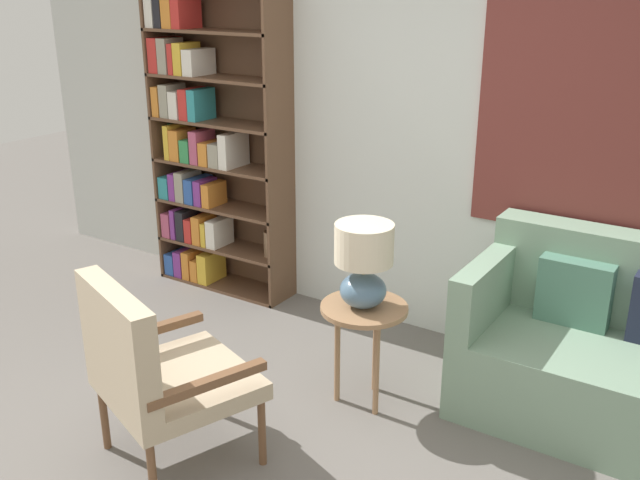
{
  "coord_description": "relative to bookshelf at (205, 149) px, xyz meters",
  "views": [
    {
      "loc": [
        1.75,
        -1.75,
        2.08
      ],
      "look_at": [
        -0.0,
        0.95,
        0.9
      ],
      "focal_mm": 40.0,
      "sensor_mm": 36.0,
      "label": 1
    }
  ],
  "objects": [
    {
      "name": "wall_back",
      "position": [
        1.6,
        0.18,
        0.36
      ],
      "size": [
        6.4,
        0.08,
        2.7
      ],
      "color": "silver",
      "rests_on": "ground_plane"
    },
    {
      "name": "bookshelf",
      "position": [
        0.0,
        0.0,
        0.0
      ],
      "size": [
        1.02,
        0.3,
        2.07
      ],
      "color": "brown",
      "rests_on": "ground_plane"
    },
    {
      "name": "armchair",
      "position": [
        1.2,
        -1.73,
        -0.47
      ],
      "size": [
        0.79,
        0.78,
        0.9
      ],
      "color": "brown",
      "rests_on": "ground_plane"
    },
    {
      "name": "side_table",
      "position": [
        1.71,
        -0.77,
        -0.51
      ],
      "size": [
        0.44,
        0.44,
        0.55
      ],
      "color": "#99704C",
      "rests_on": "ground_plane"
    },
    {
      "name": "table_lamp",
      "position": [
        1.7,
        -0.78,
        -0.2
      ],
      "size": [
        0.29,
        0.29,
        0.43
      ],
      "color": "slate",
      "rests_on": "side_table"
    }
  ]
}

